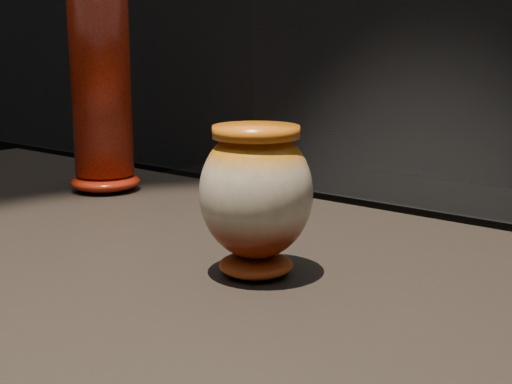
% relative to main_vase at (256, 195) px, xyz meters
% --- Properties ---
extents(main_vase, '(0.16, 0.16, 0.18)m').
position_rel_main_vase_xyz_m(main_vase, '(0.00, 0.00, 0.00)').
color(main_vase, maroon).
rests_on(main_vase, display_plinth).
extents(tall_vase, '(0.17, 0.17, 0.41)m').
position_rel_main_vase_xyz_m(tall_vase, '(-0.53, 0.20, 0.10)').
color(tall_vase, red).
rests_on(tall_vase, display_plinth).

